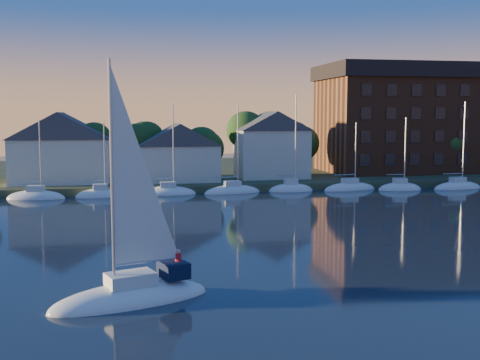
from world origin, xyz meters
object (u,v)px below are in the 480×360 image
object	(u,v)px
clubhouse_west	(61,147)
clubhouse_east	(271,144)
clubhouse_centre	(178,151)
condo_block	(415,118)
hero_sailboat	(133,291)

from	to	relation	value
clubhouse_west	clubhouse_east	world-z (taller)	clubhouse_east
clubhouse_west	clubhouse_east	distance (m)	30.02
clubhouse_centre	condo_block	xyz separation A→B (m)	(40.00, 7.95, 4.66)
condo_block	clubhouse_centre	bearing A→B (deg)	-168.76
clubhouse_west	clubhouse_centre	xyz separation A→B (m)	(16.00, -1.00, -0.80)
clubhouse_centre	clubhouse_east	world-z (taller)	clubhouse_east
clubhouse_east	condo_block	distance (m)	26.94
condo_block	clubhouse_east	bearing A→B (deg)	-167.11
hero_sailboat	clubhouse_east	bearing A→B (deg)	-130.57
clubhouse_east	condo_block	bearing A→B (deg)	12.89
clubhouse_west	clubhouse_centre	bearing A→B (deg)	-3.58
clubhouse_west	hero_sailboat	distance (m)	54.04
clubhouse_centre	hero_sailboat	size ratio (longest dim) A/B	0.81
clubhouse_east	clubhouse_centre	bearing A→B (deg)	-171.87
clubhouse_centre	hero_sailboat	xyz separation A→B (m)	(-7.09, -52.03, -4.54)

